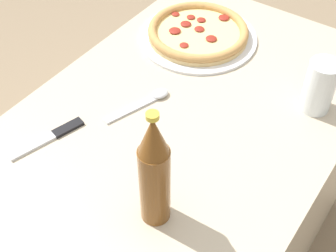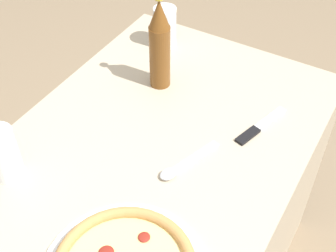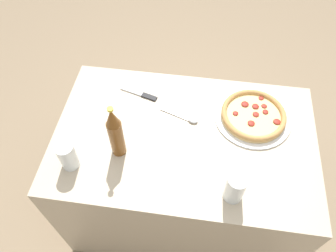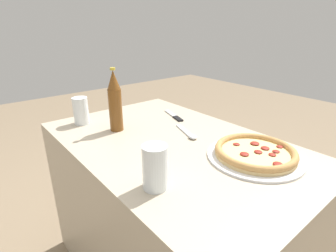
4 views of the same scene
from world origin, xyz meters
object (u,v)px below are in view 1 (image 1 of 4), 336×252
object	(u,v)px
glass_mango_juice	(319,89)
knife	(50,137)
spoon	(148,100)
pizza_salami	(198,33)
beer_bottle	(154,172)

from	to	relation	value
glass_mango_juice	knife	bearing A→B (deg)	-45.73
spoon	glass_mango_juice	bearing A→B (deg)	122.21
pizza_salami	glass_mango_juice	xyz separation A→B (m)	(0.08, 0.39, 0.04)
beer_bottle	knife	xyz separation A→B (m)	(-0.03, -0.32, -0.13)
knife	beer_bottle	bearing A→B (deg)	85.07
pizza_salami	knife	size ratio (longest dim) A/B	1.83
pizza_salami	spoon	size ratio (longest dim) A/B	1.87
glass_mango_juice	spoon	xyz separation A→B (m)	(0.22, -0.34, -0.05)
pizza_salami	knife	xyz separation A→B (m)	(0.52, -0.07, -0.02)
glass_mango_juice	spoon	world-z (taller)	glass_mango_juice
spoon	pizza_salami	bearing A→B (deg)	-171.86
beer_bottle	knife	bearing A→B (deg)	-94.93
pizza_salami	beer_bottle	distance (m)	0.61
beer_bottle	pizza_salami	bearing A→B (deg)	-155.53
beer_bottle	knife	world-z (taller)	beer_bottle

